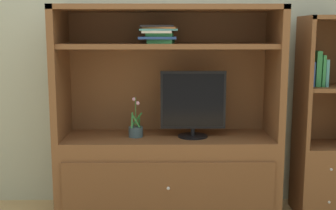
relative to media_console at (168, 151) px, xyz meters
name	(u,v)px	position (x,y,z in m)	size (l,w,h in m)	color
painted_rear_wall	(167,34)	(0.00, 0.34, 0.90)	(6.00, 0.10, 2.80)	#ADB29E
media_console	(168,151)	(0.00, 0.00, 0.00)	(1.66, 0.56, 1.60)	brown
tv_monitor	(193,104)	(0.19, -0.03, 0.38)	(0.49, 0.22, 0.50)	black
potted_plant	(136,130)	(-0.24, -0.03, 0.18)	(0.11, 0.11, 0.30)	#384C56
magazine_stack	(159,34)	(-0.07, -0.01, 0.90)	(0.30, 0.35, 0.13)	#338C4C
bookshelf_tall	(322,148)	(1.20, 0.00, 0.02)	(0.39, 0.39, 1.53)	brown
upright_book_row	(318,71)	(1.12, -0.01, 0.62)	(0.13, 0.15, 0.26)	#2D519E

